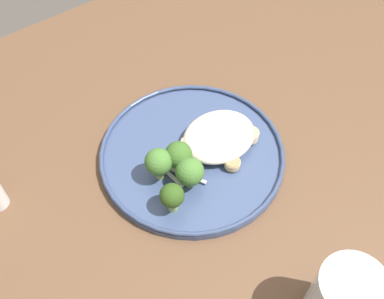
{
  "coord_description": "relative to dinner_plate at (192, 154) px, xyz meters",
  "views": [
    {
      "loc": [
        -0.31,
        -0.3,
        1.33
      ],
      "look_at": [
        -0.06,
        0.04,
        0.76
      ],
      "focal_mm": 43.03,
      "sensor_mm": 36.0,
      "label": 1
    }
  ],
  "objects": [
    {
      "name": "seared_scallop_half_hidden",
      "position": [
        0.06,
        -0.02,
        0.01
      ],
      "size": [
        0.03,
        0.03,
        0.02
      ],
      "color": "beige",
      "rests_on": "dinner_plate"
    },
    {
      "name": "wooden_dining_table",
      "position": [
        0.06,
        -0.04,
        -0.09
      ],
      "size": [
        1.4,
        1.0,
        0.74
      ],
      "color": "brown",
      "rests_on": "ground"
    },
    {
      "name": "noodle_bed",
      "position": [
        0.05,
        -0.01,
        0.02
      ],
      "size": [
        0.12,
        0.1,
        0.03
      ],
      "color": "beige",
      "rests_on": "dinner_plate"
    },
    {
      "name": "onion_sliver_curled_piece",
      "position": [
        -0.05,
        -0.02,
        0.01
      ],
      "size": [
        0.01,
        0.05,
        0.0
      ],
      "primitive_type": "cube",
      "rotation": [
        0.0,
        0.0,
        4.84
      ],
      "color": "silver",
      "rests_on": "dinner_plate"
    },
    {
      "name": "seared_scallop_front_small",
      "position": [
        0.09,
        -0.03,
        0.01
      ],
      "size": [
        0.03,
        0.03,
        0.02
      ],
      "color": "beige",
      "rests_on": "dinner_plate"
    },
    {
      "name": "seared_scallop_on_noodles",
      "position": [
        0.03,
        -0.06,
        0.01
      ],
      "size": [
        0.02,
        0.02,
        0.01
      ],
      "color": "#DBB77A",
      "rests_on": "dinner_plate"
    },
    {
      "name": "broccoli_floret_right_tilted",
      "position": [
        -0.03,
        -0.01,
        0.04
      ],
      "size": [
        0.04,
        0.04,
        0.06
      ],
      "color": "#89A356",
      "rests_on": "dinner_plate"
    },
    {
      "name": "broccoli_floret_small_sprig",
      "position": [
        -0.04,
        -0.04,
        0.03
      ],
      "size": [
        0.04,
        0.04,
        0.05
      ],
      "color": "#7A994C",
      "rests_on": "dinner_plate"
    },
    {
      "name": "dinner_plate",
      "position": [
        0.0,
        0.0,
        0.0
      ],
      "size": [
        0.29,
        0.29,
        0.02
      ],
      "color": "#38476B",
      "rests_on": "wooden_dining_table"
    },
    {
      "name": "onion_sliver_pale_crescent",
      "position": [
        -0.03,
        -0.03,
        0.01
      ],
      "size": [
        0.03,
        0.05,
        0.0
      ],
      "primitive_type": "cube",
      "rotation": [
        0.0,
        0.0,
        5.21
      ],
      "color": "silver",
      "rests_on": "dinner_plate"
    },
    {
      "name": "broccoli_floret_tall_stalk",
      "position": [
        -0.08,
        -0.06,
        0.03
      ],
      "size": [
        0.04,
        0.04,
        0.05
      ],
      "color": "#89A356",
      "rests_on": "dinner_plate"
    },
    {
      "name": "seared_scallop_left_edge",
      "position": [
        0.03,
        0.02,
        0.01
      ],
      "size": [
        0.02,
        0.02,
        0.02
      ],
      "color": "#DBB77A",
      "rests_on": "dinner_plate"
    },
    {
      "name": "seared_scallop_center_golden",
      "position": [
        0.0,
        0.01,
        0.01
      ],
      "size": [
        0.03,
        0.03,
        0.02
      ],
      "color": "beige",
      "rests_on": "dinner_plate"
    },
    {
      "name": "broccoli_floret_center_pile",
      "position": [
        -0.07,
        -0.01,
        0.04
      ],
      "size": [
        0.04,
        0.04,
        0.06
      ],
      "color": "#89A356",
      "rests_on": "dinner_plate"
    }
  ]
}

